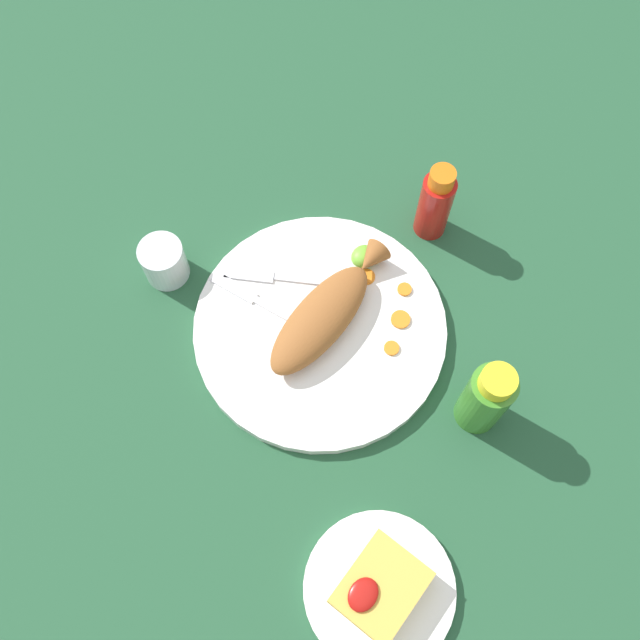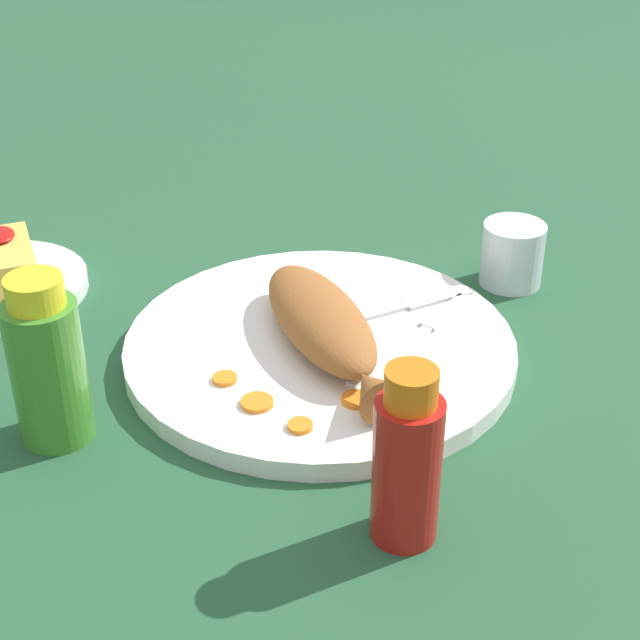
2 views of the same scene
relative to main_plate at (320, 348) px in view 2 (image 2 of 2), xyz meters
name	(u,v)px [view 2 (image 2 of 2)]	position (x,y,z in m)	size (l,w,h in m)	color
ground_plane	(320,356)	(0.00, 0.00, -0.01)	(4.00, 4.00, 0.00)	#235133
main_plate	(320,348)	(0.00, 0.00, 0.00)	(0.35, 0.35, 0.02)	white
fried_fish	(325,324)	(-0.01, 0.00, 0.03)	(0.23, 0.07, 0.04)	#935628
fork_near	(398,308)	(0.02, -0.09, 0.01)	(0.04, 0.19, 0.00)	silver
fork_far	(422,333)	(-0.02, -0.09, 0.01)	(0.11, 0.17, 0.00)	silver
carrot_slice_near	(225,379)	(-0.03, 0.10, 0.01)	(0.02, 0.02, 0.00)	orange
carrot_slice_mid	(257,403)	(-0.07, 0.08, 0.01)	(0.03, 0.03, 0.00)	orange
carrot_slice_far	(300,426)	(-0.12, 0.06, 0.01)	(0.02, 0.02, 0.00)	orange
carrot_slice_extra	(356,400)	(-0.10, 0.01, 0.01)	(0.02, 0.02, 0.00)	orange
lime_wedge_main	(391,399)	(-0.12, -0.01, 0.02)	(0.04, 0.03, 0.02)	#6BB233
hot_sauce_bottle_red	(407,462)	(-0.23, 0.03, 0.05)	(0.05, 0.05, 0.14)	#B21914
hot_sauce_bottle_green	(47,365)	(-0.03, 0.24, 0.06)	(0.06, 0.06, 0.14)	#3D8428
salt_cup	(512,258)	(0.06, -0.23, 0.02)	(0.06, 0.06, 0.06)	silver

